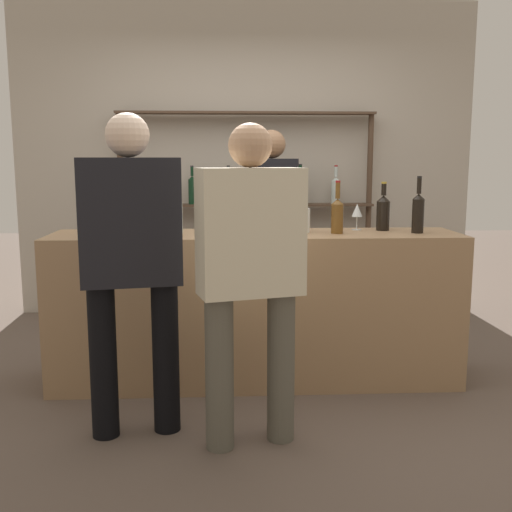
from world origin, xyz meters
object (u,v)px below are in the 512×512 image
(counter_bottle_0, at_px, (176,214))
(customer_center, at_px, (251,265))
(counter_bottle_3, at_px, (94,216))
(server_behind_counter, at_px, (271,218))
(wine_glass, at_px, (357,211))
(counter_bottle_5, at_px, (116,215))
(cork_jar, at_px, (300,220))
(counter_bottle_1, at_px, (418,212))
(customer_left, at_px, (131,254))
(counter_bottle_2, at_px, (337,214))
(counter_bottle_4, at_px, (383,212))
(ice_bucket, at_px, (262,218))

(counter_bottle_0, xyz_separation_m, customer_center, (0.42, -0.91, -0.17))
(counter_bottle_3, distance_m, server_behind_counter, 1.49)
(counter_bottle_3, distance_m, wine_glass, 1.65)
(counter_bottle_5, distance_m, cork_jar, 1.13)
(counter_bottle_0, relative_size, server_behind_counter, 0.19)
(counter_bottle_1, height_order, customer_left, customer_left)
(counter_bottle_5, xyz_separation_m, cork_jar, (1.11, 0.19, -0.05))
(counter_bottle_1, relative_size, wine_glass, 2.07)
(counter_bottle_0, xyz_separation_m, counter_bottle_2, (0.99, -0.07, -0.00))
(counter_bottle_1, distance_m, server_behind_counter, 1.23)
(cork_jar, relative_size, customer_left, 0.09)
(counter_bottle_1, xyz_separation_m, counter_bottle_5, (-1.84, -0.11, -0.00))
(counter_bottle_2, xyz_separation_m, counter_bottle_5, (-1.33, -0.11, 0.01))
(counter_bottle_0, height_order, counter_bottle_4, counter_bottle_4)
(counter_bottle_4, relative_size, cork_jar, 2.08)
(ice_bucket, bearing_deg, counter_bottle_2, 3.67)
(counter_bottle_4, relative_size, customer_left, 0.19)
(counter_bottle_4, height_order, cork_jar, counter_bottle_4)
(counter_bottle_4, distance_m, ice_bucket, 0.81)
(counter_bottle_4, height_order, server_behind_counter, server_behind_counter)
(counter_bottle_3, bearing_deg, counter_bottle_4, 7.23)
(wine_glass, bearing_deg, customer_center, -125.72)
(counter_bottle_1, height_order, cork_jar, counter_bottle_1)
(counter_bottle_1, bearing_deg, ice_bucket, -178.12)
(counter_bottle_5, distance_m, server_behind_counter, 1.41)
(counter_bottle_4, relative_size, customer_center, 0.20)
(ice_bucket, distance_m, customer_left, 0.96)
(counter_bottle_5, relative_size, cork_jar, 2.23)
(counter_bottle_1, bearing_deg, customer_left, -157.22)
(counter_bottle_0, relative_size, wine_glass, 1.81)
(ice_bucket, bearing_deg, server_behind_counter, 82.09)
(cork_jar, distance_m, customer_center, 0.99)
(counter_bottle_1, relative_size, customer_center, 0.22)
(counter_bottle_3, relative_size, cork_jar, 2.19)
(ice_bucket, relative_size, server_behind_counter, 0.12)
(counter_bottle_1, xyz_separation_m, counter_bottle_3, (-1.97, -0.08, -0.01))
(counter_bottle_3, distance_m, customer_left, 0.70)
(counter_bottle_4, bearing_deg, wine_glass, 169.06)
(counter_bottle_1, distance_m, counter_bottle_4, 0.23)
(counter_bottle_0, xyz_separation_m, counter_bottle_4, (1.32, 0.08, 0.00))
(counter_bottle_0, xyz_separation_m, counter_bottle_1, (1.50, -0.07, 0.01))
(counter_bottle_0, distance_m, counter_bottle_3, 0.50)
(counter_bottle_5, xyz_separation_m, ice_bucket, (0.86, 0.08, -0.03))
(counter_bottle_0, xyz_separation_m, counter_bottle_3, (-0.47, -0.15, 0.00))
(counter_bottle_5, height_order, customer_center, customer_center)
(counter_bottle_2, distance_m, counter_bottle_5, 1.34)
(counter_bottle_3, xyz_separation_m, wine_glass, (1.63, 0.26, -0.00))
(counter_bottle_2, xyz_separation_m, server_behind_counter, (-0.34, 0.89, -0.11))
(ice_bucket, bearing_deg, counter_bottle_0, 169.30)
(counter_bottle_0, relative_size, counter_bottle_2, 0.95)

